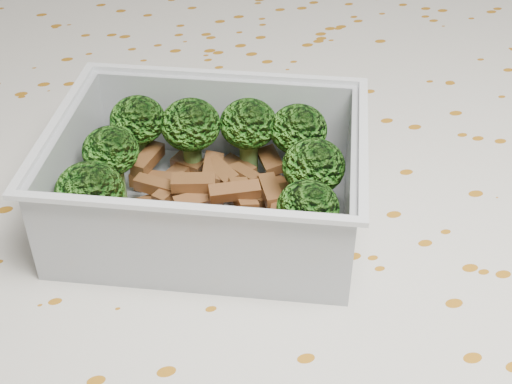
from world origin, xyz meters
name	(u,v)px	position (x,y,z in m)	size (l,w,h in m)	color
dining_table	(262,335)	(0.00, 0.00, 0.67)	(1.40, 0.90, 0.75)	brown
tablecloth	(263,281)	(0.00, 0.00, 0.72)	(1.46, 0.96, 0.19)	beige
lunch_container	(209,188)	(-0.03, 0.02, 0.78)	(0.22, 0.20, 0.06)	#B7BDC5
broccoli_florets	(210,152)	(-0.02, 0.04, 0.79)	(0.16, 0.15, 0.05)	#608C3F
meat_pile	(219,184)	(-0.02, 0.03, 0.77)	(0.11, 0.09, 0.03)	brown
sausage	(205,231)	(-0.04, -0.01, 0.78)	(0.15, 0.07, 0.03)	#C8570E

